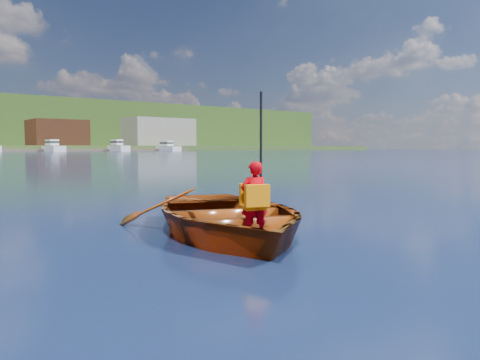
{
  "coord_description": "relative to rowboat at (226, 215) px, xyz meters",
  "views": [
    {
      "loc": [
        -4.92,
        -6.34,
        1.35
      ],
      "look_at": [
        -0.43,
        -0.49,
        0.84
      ],
      "focal_mm": 35.0,
      "sensor_mm": 36.0,
      "label": 1
    }
  ],
  "objects": [
    {
      "name": "child_paddler",
      "position": [
        -0.16,
        -0.9,
        0.35
      ],
      "size": [
        0.45,
        0.43,
        2.03
      ],
      "color": "#C3000A",
      "rests_on": "ground"
    },
    {
      "name": "ground",
      "position": [
        0.7,
        0.49,
        -0.3
      ],
      "size": [
        600.0,
        600.0,
        0.0
      ],
      "color": "#142D49",
      "rests_on": "ground"
    },
    {
      "name": "rowboat",
      "position": [
        0.0,
        0.0,
        0.0
      ],
      "size": [
        4.42,
        5.16,
        0.9
      ],
      "color": "brown",
      "rests_on": "ground"
    }
  ]
}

